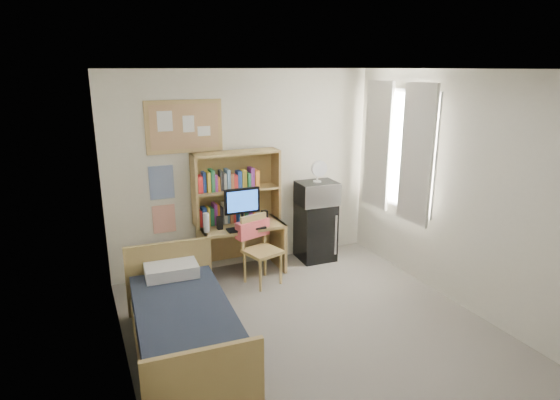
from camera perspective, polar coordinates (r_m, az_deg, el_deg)
name	(u,v)px	position (r m, az deg, el deg)	size (l,w,h in m)	color
floor	(320,339)	(4.90, 4.85, -16.58)	(3.60, 4.20, 0.02)	gray
ceiling	(327,69)	(4.13, 5.72, 15.60)	(3.60, 4.20, 0.02)	white
wall_back	(245,171)	(6.19, -4.24, 3.59)	(3.60, 0.04, 2.60)	silver
wall_front	(516,325)	(2.85, 26.82, -13.48)	(3.60, 0.04, 2.60)	silver
wall_left	(119,244)	(3.84, -19.04, -5.06)	(0.04, 4.20, 2.60)	silver
wall_right	(470,194)	(5.42, 22.12, 0.66)	(0.04, 4.20, 2.60)	silver
window_unit	(398,150)	(6.20, 14.17, 5.99)	(0.10, 1.40, 1.70)	white
curtain_left	(417,155)	(5.87, 16.32, 5.30)	(0.04, 0.55, 1.70)	beige
curtain_right	(377,145)	(6.49, 11.79, 6.57)	(0.04, 0.55, 1.70)	beige
bulletin_board	(184,127)	(5.86, -11.58, 8.77)	(0.94, 0.03, 0.64)	tan
poster_wave	(161,183)	(5.92, -14.25, 2.08)	(0.30, 0.01, 0.42)	#264A99
poster_japan	(164,219)	(6.05, -13.95, -2.24)	(0.28, 0.01, 0.36)	#E74E28
desk	(242,249)	(6.15, -4.69, -5.94)	(1.07, 0.53, 0.67)	tan
desk_chair	(262,251)	(5.80, -2.15, -6.22)	(0.43, 0.43, 0.86)	tan
mini_fridge	(315,231)	(6.58, 4.33, -3.79)	(0.48, 0.48, 0.81)	black
bed	(185,331)	(4.61, -11.51, -15.40)	(0.89, 1.78, 0.49)	black
hutch	(237,187)	(6.04, -5.32, 1.57)	(1.13, 0.29, 0.92)	tan
monitor	(242,208)	(5.90, -4.62, -0.93)	(0.46, 0.04, 0.49)	black
keyboard	(246,228)	(5.85, -4.13, -3.48)	(0.48, 0.15, 0.02)	black
speaker_left	(220,223)	(5.87, -7.36, -2.78)	(0.07, 0.07, 0.16)	black
speaker_right	(265,217)	(6.05, -1.90, -2.05)	(0.07, 0.07, 0.17)	black
water_bottle	(206,223)	(5.78, -8.98, -2.74)	(0.07, 0.07, 0.24)	silver
hoodie	(253,229)	(5.87, -3.37, -3.49)	(0.45, 0.14, 0.21)	#F05B5F
microwave	(317,193)	(6.39, 4.52, 0.87)	(0.53, 0.40, 0.31)	#B9B9BE
desk_fan	(317,172)	(6.32, 4.57, 3.39)	(0.22, 0.22, 0.27)	silver
pillow	(171,269)	(5.13, -13.13, -8.23)	(0.54, 0.38, 0.13)	silver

